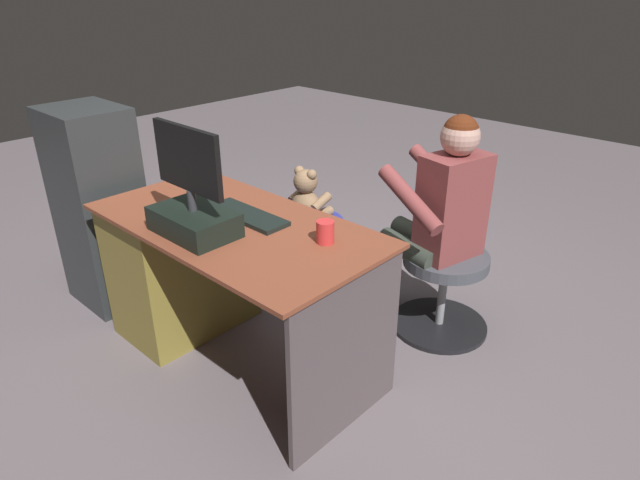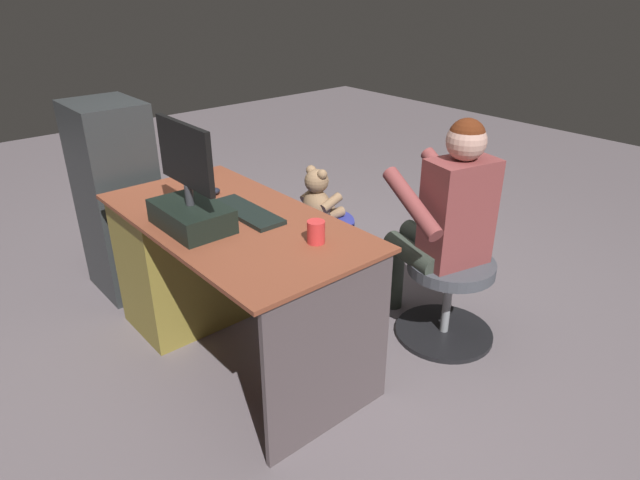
{
  "view_description": "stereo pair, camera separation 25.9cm",
  "coord_description": "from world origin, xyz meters",
  "px_view_note": "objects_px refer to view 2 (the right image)",
  "views": [
    {
      "loc": [
        -1.77,
        1.72,
        1.72
      ],
      "look_at": [
        -0.18,
        0.02,
        0.59
      ],
      "focal_mm": 30.71,
      "sensor_mm": 36.0,
      "label": 1
    },
    {
      "loc": [
        -1.95,
        1.54,
        1.72
      ],
      "look_at": [
        -0.18,
        0.02,
        0.59
      ],
      "focal_mm": 30.71,
      "sensor_mm": 36.0,
      "label": 2
    }
  ],
  "objects_px": {
    "keyboard": "(247,212)",
    "person": "(442,214)",
    "computer_mouse": "(211,192)",
    "tv_remote": "(196,203)",
    "desk": "(199,258)",
    "monitor": "(190,201)",
    "cup": "(316,232)",
    "teddy_bear": "(318,197)",
    "office_chair_teddy": "(317,250)",
    "visitor_chair": "(448,291)"
  },
  "relations": [
    {
      "from": "monitor",
      "to": "keyboard",
      "type": "bearing_deg",
      "value": -97.09
    },
    {
      "from": "keyboard",
      "to": "person",
      "type": "bearing_deg",
      "value": -121.36
    },
    {
      "from": "tv_remote",
      "to": "cup",
      "type": "bearing_deg",
      "value": 167.73
    },
    {
      "from": "cup",
      "to": "visitor_chair",
      "type": "relative_size",
      "value": 0.18
    },
    {
      "from": "visitor_chair",
      "to": "keyboard",
      "type": "bearing_deg",
      "value": 55.34
    },
    {
      "from": "desk",
      "to": "computer_mouse",
      "type": "relative_size",
      "value": 14.33
    },
    {
      "from": "desk",
      "to": "office_chair_teddy",
      "type": "relative_size",
      "value": 2.45
    },
    {
      "from": "keyboard",
      "to": "tv_remote",
      "type": "xyz_separation_m",
      "value": [
        0.25,
        0.12,
        -0.0
      ]
    },
    {
      "from": "office_chair_teddy",
      "to": "teddy_bear",
      "type": "distance_m",
      "value": 0.33
    },
    {
      "from": "desk",
      "to": "office_chair_teddy",
      "type": "bearing_deg",
      "value": -99.58
    },
    {
      "from": "keyboard",
      "to": "person",
      "type": "xyz_separation_m",
      "value": [
        -0.49,
        -0.8,
        -0.08
      ]
    },
    {
      "from": "teddy_bear",
      "to": "visitor_chair",
      "type": "bearing_deg",
      "value": -167.73
    },
    {
      "from": "office_chair_teddy",
      "to": "person",
      "type": "relative_size",
      "value": 0.49
    },
    {
      "from": "teddy_bear",
      "to": "person",
      "type": "bearing_deg",
      "value": -167.81
    },
    {
      "from": "desk",
      "to": "monitor",
      "type": "bearing_deg",
      "value": 152.0
    },
    {
      "from": "keyboard",
      "to": "cup",
      "type": "height_order",
      "value": "cup"
    },
    {
      "from": "monitor",
      "to": "tv_remote",
      "type": "height_order",
      "value": "monitor"
    },
    {
      "from": "computer_mouse",
      "to": "person",
      "type": "distance_m",
      "value": 1.13
    },
    {
      "from": "tv_remote",
      "to": "teddy_bear",
      "type": "relative_size",
      "value": 0.47
    },
    {
      "from": "desk",
      "to": "cup",
      "type": "height_order",
      "value": "cup"
    },
    {
      "from": "keyboard",
      "to": "computer_mouse",
      "type": "bearing_deg",
      "value": 0.18
    },
    {
      "from": "keyboard",
      "to": "teddy_bear",
      "type": "bearing_deg",
      "value": -68.73
    },
    {
      "from": "teddy_bear",
      "to": "person",
      "type": "relative_size",
      "value": 0.28
    },
    {
      "from": "tv_remote",
      "to": "person",
      "type": "distance_m",
      "value": 1.18
    },
    {
      "from": "cup",
      "to": "teddy_bear",
      "type": "bearing_deg",
      "value": -41.01
    },
    {
      "from": "computer_mouse",
      "to": "cup",
      "type": "bearing_deg",
      "value": -175.98
    },
    {
      "from": "office_chair_teddy",
      "to": "keyboard",
      "type": "bearing_deg",
      "value": 111.63
    },
    {
      "from": "computer_mouse",
      "to": "tv_remote",
      "type": "height_order",
      "value": "computer_mouse"
    },
    {
      "from": "desk",
      "to": "keyboard",
      "type": "height_order",
      "value": "keyboard"
    },
    {
      "from": "cup",
      "to": "teddy_bear",
      "type": "xyz_separation_m",
      "value": [
        0.68,
        -0.59,
        -0.2
      ]
    },
    {
      "from": "visitor_chair",
      "to": "person",
      "type": "xyz_separation_m",
      "value": [
        0.08,
        0.02,
        0.41
      ]
    },
    {
      "from": "desk",
      "to": "computer_mouse",
      "type": "height_order",
      "value": "computer_mouse"
    },
    {
      "from": "teddy_bear",
      "to": "tv_remote",
      "type": "bearing_deg",
      "value": 90.12
    },
    {
      "from": "monitor",
      "to": "office_chair_teddy",
      "type": "relative_size",
      "value": 0.81
    },
    {
      "from": "cup",
      "to": "person",
      "type": "height_order",
      "value": "person"
    },
    {
      "from": "keyboard",
      "to": "office_chair_teddy",
      "type": "height_order",
      "value": "keyboard"
    },
    {
      "from": "monitor",
      "to": "person",
      "type": "bearing_deg",
      "value": -116.19
    },
    {
      "from": "teddy_bear",
      "to": "person",
      "type": "xyz_separation_m",
      "value": [
        -0.74,
        -0.16,
        0.09
      ]
    },
    {
      "from": "keyboard",
      "to": "cup",
      "type": "distance_m",
      "value": 0.43
    },
    {
      "from": "monitor",
      "to": "cup",
      "type": "distance_m",
      "value": 0.56
    },
    {
      "from": "office_chair_teddy",
      "to": "visitor_chair",
      "type": "relative_size",
      "value": 1.11
    },
    {
      "from": "monitor",
      "to": "keyboard",
      "type": "xyz_separation_m",
      "value": [
        -0.03,
        -0.26,
        -0.11
      ]
    },
    {
      "from": "person",
      "to": "teddy_bear",
      "type": "bearing_deg",
      "value": 12.19
    },
    {
      "from": "tv_remote",
      "to": "teddy_bear",
      "type": "xyz_separation_m",
      "value": [
        0.0,
        -0.76,
        -0.17
      ]
    },
    {
      "from": "tv_remote",
      "to": "office_chair_teddy",
      "type": "xyz_separation_m",
      "value": [
        0.0,
        -0.75,
        -0.5
      ]
    },
    {
      "from": "desk",
      "to": "teddy_bear",
      "type": "relative_size",
      "value": 4.31
    },
    {
      "from": "monitor",
      "to": "tv_remote",
      "type": "relative_size",
      "value": 3.04
    },
    {
      "from": "desk",
      "to": "office_chair_teddy",
      "type": "xyz_separation_m",
      "value": [
        -0.12,
        -0.71,
        -0.14
      ]
    },
    {
      "from": "monitor",
      "to": "computer_mouse",
      "type": "bearing_deg",
      "value": -42.61
    },
    {
      "from": "cup",
      "to": "office_chair_teddy",
      "type": "relative_size",
      "value": 0.17
    }
  ]
}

